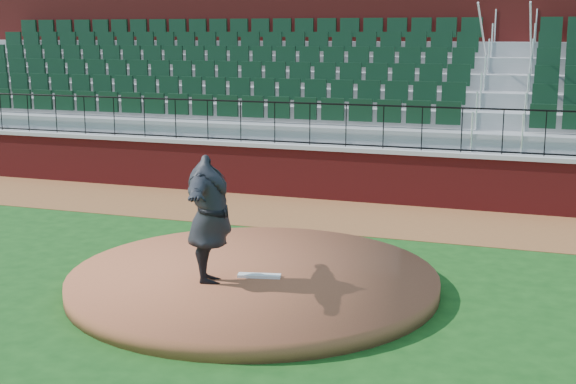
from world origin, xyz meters
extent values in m
plane|color=#124112|center=(0.00, 0.00, 0.00)|extent=(90.00, 90.00, 0.00)
cube|color=brown|center=(0.00, 5.40, 0.01)|extent=(34.00, 3.20, 0.01)
cube|color=maroon|center=(0.00, 7.00, 0.60)|extent=(34.00, 0.35, 1.20)
cube|color=#B7B7B7|center=(0.00, 7.00, 1.25)|extent=(34.00, 0.45, 0.10)
cube|color=maroon|center=(0.00, 12.52, 2.75)|extent=(34.00, 0.50, 5.50)
cylinder|color=brown|center=(-0.12, 0.19, 0.12)|extent=(5.81, 5.81, 0.25)
cube|color=white|center=(0.05, 0.00, 0.27)|extent=(0.69, 0.31, 0.04)
imported|color=black|center=(-0.57, -0.45, 1.23)|extent=(1.44, 2.48, 1.95)
camera|label=1|loc=(4.22, -10.73, 3.97)|focal=48.46mm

